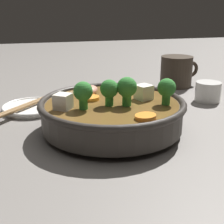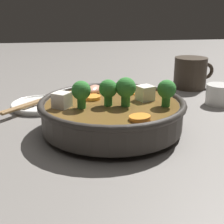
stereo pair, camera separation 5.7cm
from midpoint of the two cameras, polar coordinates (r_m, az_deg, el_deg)
ground_plane at (r=0.59m, az=2.80°, el=-3.52°), size 3.00×3.00×0.00m
stirfry_bowl at (r=0.57m, az=2.90°, el=0.17°), size 0.27×0.27×0.11m
side_saucer at (r=0.73m, az=-10.84°, el=1.27°), size 0.13×0.13×0.01m
tea_cup at (r=0.79m, az=21.00°, el=3.01°), size 0.06×0.06×0.05m
dark_mug at (r=0.92m, az=15.96°, el=6.87°), size 0.11×0.09×0.09m
chopsticks_pair at (r=0.73m, az=-10.89°, el=1.99°), size 0.16×0.17×0.01m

